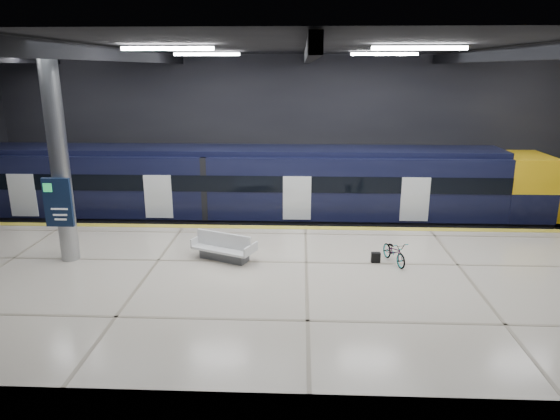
{
  "coord_description": "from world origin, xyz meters",
  "views": [
    {
      "loc": [
        -0.23,
        -16.56,
        7.34
      ],
      "look_at": [
        -0.98,
        1.5,
        2.2
      ],
      "focal_mm": 32.0,
      "sensor_mm": 36.0,
      "label": 1
    }
  ],
  "objects": [
    {
      "name": "ground",
      "position": [
        0.0,
        0.0,
        0.0
      ],
      "size": [
        30.0,
        30.0,
        0.0
      ],
      "primitive_type": "plane",
      "color": "black",
      "rests_on": "ground"
    },
    {
      "name": "platform",
      "position": [
        0.0,
        -2.5,
        0.55
      ],
      "size": [
        30.0,
        11.0,
        1.1
      ],
      "primitive_type": "cube",
      "color": "beige",
      "rests_on": "ground"
    },
    {
      "name": "bench",
      "position": [
        -2.78,
        -0.83,
        1.43
      ],
      "size": [
        2.31,
        1.67,
        0.95
      ],
      "rotation": [
        0.0,
        0.0,
        -0.41
      ],
      "color": "#595B60",
      "rests_on": "platform"
    },
    {
      "name": "pannier_bag",
      "position": [
        2.31,
        -0.9,
        1.28
      ],
      "size": [
        0.3,
        0.18,
        0.35
      ],
      "primitive_type": "cube",
      "rotation": [
        0.0,
        0.0,
        -0.0
      ],
      "color": "black",
      "rests_on": "platform"
    },
    {
      "name": "rails",
      "position": [
        0.0,
        5.5,
        0.08
      ],
      "size": [
        30.0,
        1.52,
        0.16
      ],
      "color": "gray",
      "rests_on": "ground"
    },
    {
      "name": "room_shell",
      "position": [
        -0.0,
        0.0,
        5.72
      ],
      "size": [
        30.1,
        16.1,
        8.05
      ],
      "color": "black",
      "rests_on": "ground"
    },
    {
      "name": "safety_strip",
      "position": [
        0.0,
        2.75,
        1.11
      ],
      "size": [
        30.0,
        0.4,
        0.01
      ],
      "primitive_type": "cube",
      "color": "gold",
      "rests_on": "platform"
    },
    {
      "name": "info_column",
      "position": [
        -8.0,
        -1.03,
        4.46
      ],
      "size": [
        0.9,
        0.78,
        6.9
      ],
      "color": "#9EA0A5",
      "rests_on": "platform"
    },
    {
      "name": "bicycle",
      "position": [
        2.91,
        -0.9,
        1.49
      ],
      "size": [
        0.95,
        1.58,
        0.79
      ],
      "primitive_type": "imported",
      "rotation": [
        0.0,
        0.0,
        0.31
      ],
      "color": "#99999E",
      "rests_on": "platform"
    },
    {
      "name": "train",
      "position": [
        -1.57,
        5.5,
        2.06
      ],
      "size": [
        29.4,
        2.84,
        3.79
      ],
      "color": "black",
      "rests_on": "ground"
    }
  ]
}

